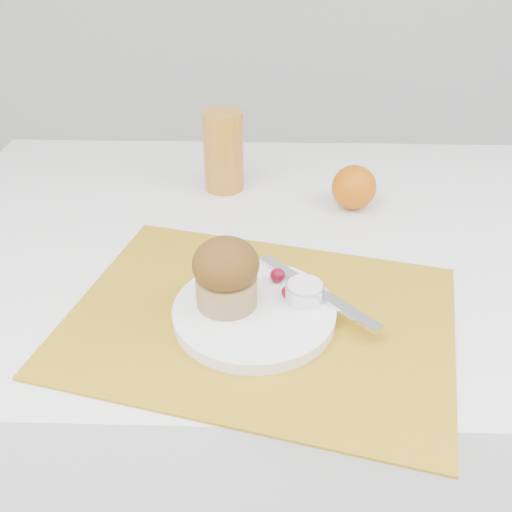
{
  "coord_description": "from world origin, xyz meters",
  "views": [
    {
      "loc": [
        -0.01,
        -0.76,
        1.24
      ],
      "look_at": [
        -0.03,
        -0.09,
        0.8
      ],
      "focal_mm": 40.0,
      "sensor_mm": 36.0,
      "label": 1
    }
  ],
  "objects_px": {
    "plate": "(254,312)",
    "orange": "(354,187)",
    "table": "(273,393)",
    "juice_glass": "(223,151)",
    "muffin": "(226,273)"
  },
  "relations": [
    {
      "from": "orange",
      "to": "juice_glass",
      "type": "relative_size",
      "value": 0.53
    },
    {
      "from": "plate",
      "to": "orange",
      "type": "distance_m",
      "value": 0.36
    },
    {
      "from": "table",
      "to": "plate",
      "type": "bearing_deg",
      "value": -98.11
    },
    {
      "from": "table",
      "to": "juice_glass",
      "type": "distance_m",
      "value": 0.49
    },
    {
      "from": "plate",
      "to": "orange",
      "type": "bearing_deg",
      "value": 62.63
    },
    {
      "from": "plate",
      "to": "muffin",
      "type": "bearing_deg",
      "value": 165.89
    },
    {
      "from": "orange",
      "to": "muffin",
      "type": "height_order",
      "value": "muffin"
    },
    {
      "from": "orange",
      "to": "juice_glass",
      "type": "height_order",
      "value": "juice_glass"
    },
    {
      "from": "plate",
      "to": "table",
      "type": "bearing_deg",
      "value": 81.89
    },
    {
      "from": "table",
      "to": "juice_glass",
      "type": "relative_size",
      "value": 8.03
    },
    {
      "from": "table",
      "to": "orange",
      "type": "height_order",
      "value": "orange"
    },
    {
      "from": "table",
      "to": "plate",
      "type": "distance_m",
      "value": 0.45
    },
    {
      "from": "orange",
      "to": "juice_glass",
      "type": "bearing_deg",
      "value": 163.21
    },
    {
      "from": "plate",
      "to": "muffin",
      "type": "distance_m",
      "value": 0.07
    },
    {
      "from": "muffin",
      "to": "plate",
      "type": "bearing_deg",
      "value": -14.11
    }
  ]
}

